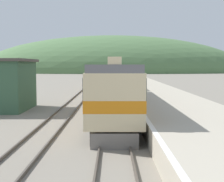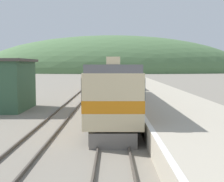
{
  "view_description": "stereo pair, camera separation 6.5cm",
  "coord_description": "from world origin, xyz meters",
  "px_view_note": "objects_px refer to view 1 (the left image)",
  "views": [
    {
      "loc": [
        -0.12,
        1.13,
        3.95
      ],
      "look_at": [
        -0.11,
        20.28,
        2.34
      ],
      "focal_mm": 50.0,
      "sensor_mm": 36.0,
      "label": 1
    },
    {
      "loc": [
        -0.06,
        1.13,
        3.95
      ],
      "look_at": [
        -0.11,
        20.28,
        2.34
      ],
      "focal_mm": 50.0,
      "sensor_mm": 36.0,
      "label": 2
    }
  ],
  "objects_px": {
    "carriage_second": "(113,77)",
    "carriage_fourth": "(112,71)",
    "carriage_third": "(112,73)",
    "express_train_lead_car": "(113,88)"
  },
  "relations": [
    {
      "from": "carriage_second",
      "to": "carriage_fourth",
      "type": "relative_size",
      "value": 1.0
    },
    {
      "from": "express_train_lead_car",
      "to": "carriage_fourth",
      "type": "relative_size",
      "value": 0.95
    },
    {
      "from": "carriage_third",
      "to": "carriage_second",
      "type": "bearing_deg",
      "value": -90.0
    },
    {
      "from": "express_train_lead_car",
      "to": "carriage_second",
      "type": "xyz_separation_m",
      "value": [
        0.0,
        21.43,
        -0.01
      ]
    },
    {
      "from": "carriage_second",
      "to": "carriage_third",
      "type": "height_order",
      "value": "same"
    },
    {
      "from": "express_train_lead_car",
      "to": "carriage_third",
      "type": "height_order",
      "value": "express_train_lead_car"
    },
    {
      "from": "express_train_lead_car",
      "to": "carriage_second",
      "type": "bearing_deg",
      "value": 90.0
    },
    {
      "from": "carriage_second",
      "to": "express_train_lead_car",
      "type": "bearing_deg",
      "value": -90.0
    },
    {
      "from": "carriage_second",
      "to": "carriage_third",
      "type": "bearing_deg",
      "value": 90.0
    },
    {
      "from": "carriage_second",
      "to": "carriage_fourth",
      "type": "distance_m",
      "value": 43.49
    }
  ]
}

